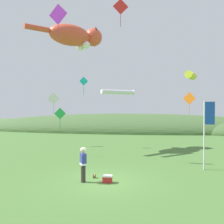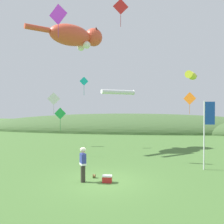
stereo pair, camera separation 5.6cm
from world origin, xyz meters
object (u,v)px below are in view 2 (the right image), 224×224
kite_spool (94,176)px  picnic_cooler (107,179)px  festival_attendant (83,164)px  festival_banner_pole (207,125)px  kite_giant_cat (75,36)px  kite_diamond_white (54,99)px  kite_fish_windsock (192,76)px  kite_diamond_red (121,7)px  kite_tube_streamer (118,92)px  kite_diamond_teal (84,81)px  kite_diamond_green (60,114)px  kite_diamond_violet (58,15)px  kite_diamond_orange (190,99)px

kite_spool → picnic_cooler: 1.08m
festival_attendant → festival_banner_pole: (6.92, 3.38, 1.82)m
kite_giant_cat → kite_diamond_white: (-2.47, 0.89, -5.79)m
kite_fish_windsock → kite_diamond_red: 8.56m
kite_tube_streamer → kite_diamond_teal: 4.80m
kite_diamond_green → kite_diamond_violet: 7.33m
kite_giant_cat → kite_fish_windsock: bearing=-0.4°
kite_giant_cat → kite_fish_windsock: kite_giant_cat is taller
kite_tube_streamer → kite_diamond_red: 6.46m
kite_tube_streamer → kite_diamond_orange: 8.35m
kite_spool → kite_giant_cat: bearing=111.0°
festival_attendant → kite_tube_streamer: kite_tube_streamer is taller
festival_attendant → kite_diamond_orange: kite_diamond_orange is taller
kite_fish_windsock → kite_diamond_violet: (-10.30, -5.19, 3.91)m
kite_spool → kite_fish_windsock: 13.31m
kite_spool → kite_fish_windsock: (6.86, 9.40, 6.47)m
kite_giant_cat → kite_diamond_orange: size_ratio=2.72×
kite_diamond_violet → kite_diamond_red: bearing=14.6°
kite_fish_windsock → kite_diamond_red: (-5.90, -4.04, 4.70)m
kite_spool → festival_banner_pole: (6.50, 2.56, 2.67)m
kite_giant_cat → kite_diamond_orange: kite_giant_cat is taller
kite_diamond_green → kite_diamond_red: size_ratio=0.88×
festival_banner_pole → kite_tube_streamer: kite_tube_streamer is taller
festival_attendant → kite_diamond_red: (1.38, 6.17, 10.31)m
picnic_cooler → festival_banner_pole: festival_banner_pole is taller
kite_tube_streamer → kite_diamond_green: (-4.43, -1.50, -1.75)m
festival_attendant → kite_diamond_teal: 12.35m
kite_giant_cat → kite_diamond_white: kite_giant_cat is taller
festival_attendant → picnic_cooler: bearing=5.4°
festival_banner_pole → kite_diamond_teal: bearing=141.7°
kite_tube_streamer → kite_diamond_white: kite_tube_streamer is taller
kite_fish_windsock → kite_diamond_orange: 3.43m
kite_giant_cat → kite_diamond_green: kite_giant_cat is taller
kite_diamond_violet → kite_diamond_red: size_ratio=1.16×
picnic_cooler → kite_diamond_red: (0.14, 6.05, 11.09)m
kite_diamond_orange → kite_diamond_violet: (-10.65, -8.01, 5.84)m
kite_diamond_teal → kite_diamond_red: 7.91m
festival_attendant → kite_diamond_orange: 15.54m
kite_diamond_green → kite_diamond_violet: bearing=-75.3°
kite_fish_windsock → kite_diamond_white: bearing=175.8°
kite_tube_streamer → kite_diamond_white: size_ratio=1.25×
kite_tube_streamer → picnic_cooler: bearing=-88.6°
kite_spool → kite_diamond_white: kite_diamond_white is taller
kite_tube_streamer → kite_diamond_white: (-6.72, 3.27, -0.44)m
kite_tube_streamer → festival_banner_pole: bearing=-37.6°
kite_diamond_teal → kite_giant_cat: bearing=-139.0°
kite_diamond_orange → kite_giant_cat: bearing=-165.8°
kite_diamond_green → kite_diamond_red: 9.29m
kite_diamond_orange → kite_spool: bearing=-120.5°
kite_diamond_orange → picnic_cooler: bearing=-116.3°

